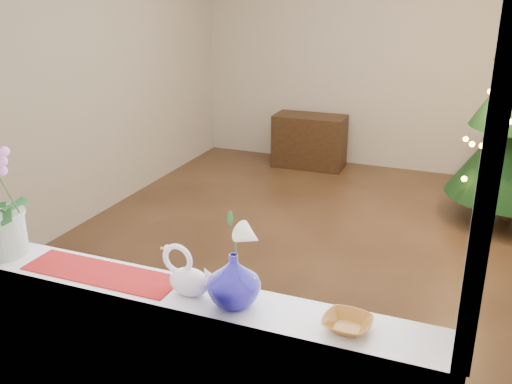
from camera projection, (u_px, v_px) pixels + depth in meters
ground at (327, 253)px, 4.67m from camera, size 5.00×5.00×0.00m
wall_back at (391, 52)px, 6.38m from camera, size 4.50×0.10×2.70m
wall_front at (156, 202)px, 2.03m from camera, size 4.50×0.10×2.70m
wall_left at (85, 71)px, 5.00m from camera, size 0.10×5.00×2.70m
windowsill at (180, 295)px, 2.30m from camera, size 2.20×0.26×0.04m
window_frame at (154, 103)px, 1.94m from camera, size 2.22×0.06×1.60m
runner at (101, 273)px, 2.43m from camera, size 0.70×0.20×0.01m
swan at (189, 272)px, 2.24m from camera, size 0.25×0.17×0.20m
blue_vase at (234, 276)px, 2.15m from camera, size 0.31×0.31×0.25m
lily at (233, 224)px, 2.08m from camera, size 0.14×0.08×0.18m
paperweight at (237, 298)px, 2.18m from camera, size 0.07×0.07×0.06m
amber_dish at (347, 324)px, 2.03m from camera, size 0.16×0.16×0.04m
side_table at (309, 141)px, 6.75m from camera, size 0.84×0.43×0.62m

